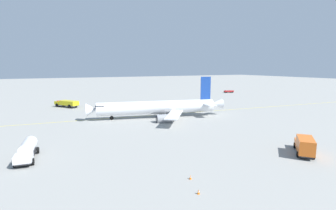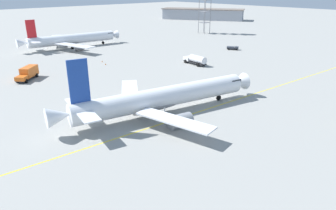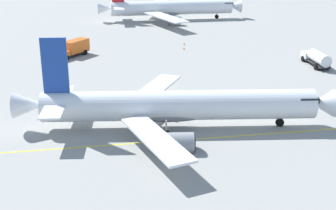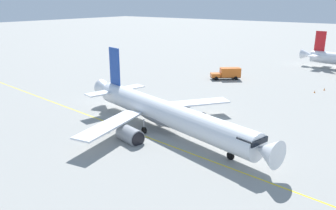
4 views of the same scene
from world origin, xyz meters
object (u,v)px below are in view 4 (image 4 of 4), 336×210
object	(u,v)px
airliner_main	(165,114)
safety_cone_mid	(324,89)
safety_cone_near	(315,92)
catering_truck_truck	(228,73)

from	to	relation	value
airliner_main	safety_cone_mid	world-z (taller)	airliner_main
safety_cone_near	safety_cone_mid	xyz separation A→B (m)	(1.19, 3.83, 0.00)
catering_truck_truck	safety_cone_near	distance (m)	22.71
airliner_main	catering_truck_truck	bearing A→B (deg)	116.14
airliner_main	safety_cone_near	bearing A→B (deg)	84.45
safety_cone_mid	catering_truck_truck	bearing A→B (deg)	-171.77
catering_truck_truck	safety_cone_mid	size ratio (longest dim) A/B	13.56
airliner_main	safety_cone_mid	distance (m)	45.83
catering_truck_truck	safety_cone_near	world-z (taller)	catering_truck_truck
safety_cone_near	airliner_main	bearing A→B (deg)	-108.01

